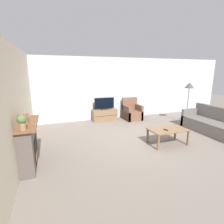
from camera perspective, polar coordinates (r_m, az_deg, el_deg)
The scene contains 15 objects.
ground_plane at distance 5.66m, azimuth 9.10°, elevation -8.86°, with size 24.00×24.00×0.00m, color slate.
wall_back at distance 7.85m, azimuth -0.42°, elevation 7.62°, with size 12.00×0.06×2.70m.
wall_left at distance 4.69m, azimuth -28.25°, elevation 2.35°, with size 0.06×12.00×2.70m.
fireplace at distance 4.38m, azimuth -25.70°, elevation -9.35°, with size 0.41×1.30×1.03m.
mantel_vase_left at distance 3.82m, azimuth -26.89°, elevation -3.13°, with size 0.08×0.08×0.21m.
mantel_vase_centre_left at distance 4.10m, azimuth -26.43°, elevation -1.95°, with size 0.12×0.12×0.23m.
mantel_clock at distance 4.33m, azimuth -26.06°, elevation -1.59°, with size 0.08×0.11×0.15m.
potted_plant at distance 3.65m, azimuth -27.30°, elevation -2.76°, with size 0.17×0.17×0.29m.
tv_stand at distance 7.65m, azimuth -2.47°, elevation -0.91°, with size 1.06×0.42×0.49m.
tv at distance 7.55m, azimuth -2.50°, elevation 2.64°, with size 0.87×0.18×0.51m.
armchair at distance 7.87m, azimuth 6.52°, elevation -0.18°, with size 0.70×0.76×0.95m.
coffee_table at distance 5.39m, azimuth 17.81°, elevation -5.85°, with size 1.10×0.63×0.46m.
remote at distance 5.26m, azimuth 17.13°, elevation -5.56°, with size 0.06×0.15×0.02m.
couch at distance 6.98m, azimuth 30.78°, elevation -3.82°, with size 0.85×2.31×0.88m.
floor_lamp at distance 7.71m, azimuth 23.92°, elevation 7.32°, with size 0.37×0.37×1.67m.
Camera 1 is at (-2.57, -4.58, 2.10)m, focal length 28.00 mm.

